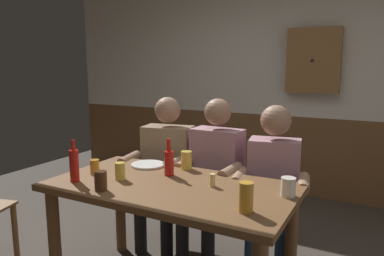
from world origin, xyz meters
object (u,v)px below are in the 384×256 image
person_2 (273,181)px  pint_glass_5 (101,181)px  person_0 (165,163)px  pint_glass_2 (95,167)px  plate_0 (148,165)px  wall_dart_cabinet (313,61)px  pint_glass_3 (246,197)px  pint_glass_1 (120,171)px  table_candle (213,180)px  bottle_1 (169,162)px  pint_glass_0 (288,187)px  dining_table (171,203)px  bottle_0 (74,165)px  person_1 (213,171)px  pint_glass_4 (186,160)px

person_2 → pint_glass_5: person_2 is taller
person_0 → pint_glass_2: size_ratio=12.34×
plate_0 → pint_glass_2: size_ratio=2.47×
plate_0 → wall_dart_cabinet: 2.28m
person_2 → pint_glass_3: size_ratio=7.78×
pint_glass_1 → person_2: bearing=41.4°
table_candle → bottle_1: 0.37m
table_candle → pint_glass_1: bearing=-165.1°
pint_glass_0 → pint_glass_3: (-0.13, -0.33, 0.02)m
dining_table → wall_dart_cabinet: size_ratio=2.20×
pint_glass_5 → wall_dart_cabinet: (0.74, 2.57, 0.73)m
plate_0 → pint_glass_2: bearing=-119.8°
bottle_0 → wall_dart_cabinet: (1.00, 2.51, 0.68)m
person_1 → bottle_1: bearing=80.2°
bottle_1 → pint_glass_4: 0.20m
pint_glass_2 → pint_glass_0: bearing=8.4°
person_1 → table_candle: (0.25, -0.56, 0.12)m
pint_glass_0 → pint_glass_2: pint_glass_0 is taller
pint_glass_2 → pint_glass_3: size_ratio=0.64×
dining_table → pint_glass_0: bearing=10.7°
table_candle → pint_glass_2: 0.83m
person_2 → pint_glass_4: 0.65m
pint_glass_2 → pint_glass_5: (0.27, -0.24, 0.01)m
dining_table → person_2: 0.80m
person_1 → pint_glass_5: size_ratio=10.62×
bottle_0 → pint_glass_3: bearing=2.1°
person_0 → pint_glass_3: 1.33m
table_candle → bottle_0: 0.89m
person_1 → pint_glass_1: 0.80m
pint_glass_1 → dining_table: bearing=11.8°
dining_table → person_1: bearing=90.3°
dining_table → pint_glass_2: (-0.57, -0.06, 0.17)m
person_0 → pint_glass_4: 0.50m
plate_0 → bottle_1: 0.31m
person_0 → person_1: bearing=168.9°
pint_glass_1 → pint_glass_3: pint_glass_3 is taller
bottle_1 → pint_glass_4: size_ratio=1.94×
pint_glass_2 → person_2: bearing=33.9°
bottle_0 → bottle_1: bearing=40.7°
table_candle → person_1: bearing=114.4°
person_1 → table_candle: bearing=117.0°
bottle_0 → pint_glass_5: (0.27, -0.05, -0.05)m
person_2 → table_candle: 0.62m
dining_table → person_2: person_2 is taller
pint_glass_4 → person_1: bearing=75.2°
pint_glass_2 → pint_glass_4: (0.49, 0.41, 0.01)m
pint_glass_2 → bottle_1: bearing=25.0°
pint_glass_3 → pint_glass_5: 0.88m
person_2 → plate_0: person_2 is taller
plate_0 → bottle_0: bottle_0 is taller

